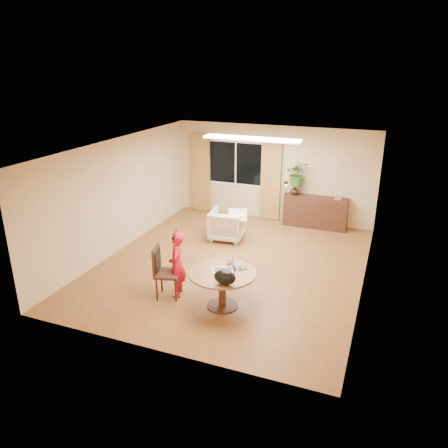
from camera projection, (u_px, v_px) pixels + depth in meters
name	position (u px, v px, depth m)	size (l,w,h in m)	color
floor	(232.00, 265.00, 9.56)	(6.50, 6.50, 0.00)	brown
ceiling	(233.00, 146.00, 8.65)	(6.50, 6.50, 0.00)	white
wall_back	(274.00, 173.00, 11.94)	(5.50, 5.50, 0.00)	#CCB185
wall_left	(121.00, 195.00, 10.05)	(6.50, 6.50, 0.00)	#CCB185
wall_right	(370.00, 225.00, 8.16)	(6.50, 6.50, 0.00)	#CCB185
window	(236.00, 163.00, 12.23)	(1.70, 0.03, 1.30)	white
curtain_left	(201.00, 173.00, 12.65)	(0.55, 0.08, 2.25)	olive
curtain_right	(271.00, 180.00, 11.93)	(0.55, 0.08, 2.25)	olive
ceiling_panel	(251.00, 139.00, 9.71)	(2.20, 0.35, 0.05)	white
dining_table	(222.00, 279.00, 7.75)	(1.23, 1.23, 0.70)	brown
dining_chair	(168.00, 272.00, 8.10)	(0.48, 0.44, 1.01)	#321910
child	(177.00, 264.00, 8.11)	(0.31, 0.47, 1.29)	red
laptop	(223.00, 264.00, 7.69)	(0.39, 0.26, 0.26)	#B7B7BC
tumbler	(229.00, 261.00, 7.97)	(0.08, 0.08, 0.12)	white
wine_glass	(247.00, 264.00, 7.76)	(0.08, 0.08, 0.22)	white
pot_lid	(240.00, 267.00, 7.83)	(0.21, 0.21, 0.03)	white
handbag	(225.00, 277.00, 7.22)	(0.38, 0.22, 0.26)	black
armchair	(227.00, 225.00, 10.83)	(0.80, 0.82, 0.75)	beige
throw	(238.00, 212.00, 10.54)	(0.45, 0.55, 0.03)	beige
sideboard	(315.00, 212.00, 11.61)	(1.67, 0.41, 0.83)	#321910
vase	(294.00, 190.00, 11.63)	(0.24, 0.24, 0.25)	black
bouquet	(298.00, 174.00, 11.45)	(0.59, 0.51, 0.66)	#336425
book_stack	(338.00, 198.00, 11.26)	(0.18, 0.14, 0.08)	#93654B
desk_lamp	(286.00, 188.00, 11.64)	(0.15, 0.15, 0.36)	black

